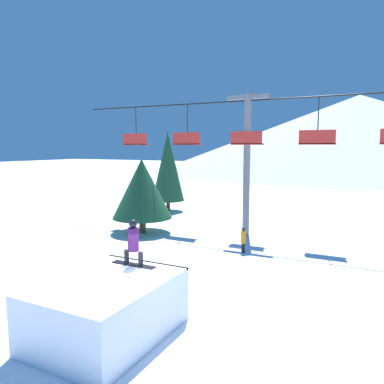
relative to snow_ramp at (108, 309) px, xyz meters
name	(u,v)px	position (x,y,z in m)	size (l,w,h in m)	color
ground_plane	(153,334)	(0.99, 0.65, -0.77)	(220.00, 220.00, 0.00)	white
mountain_ridge	(358,133)	(0.99, 82.45, 7.32)	(86.05, 86.05, 16.19)	silver
snow_ramp	(108,309)	(0.00, 0.00, 0.00)	(2.84, 3.78, 1.54)	white
snowboarder	(133,243)	(-0.13, 1.36, 1.45)	(1.44, 0.32, 1.37)	black
chairlift	(247,148)	(-0.56, 12.70, 4.18)	(22.09, 0.44, 7.93)	slate
pine_tree_near	(142,189)	(-6.15, 10.52, 1.83)	(3.47, 3.47, 4.33)	#4C3823
pine_tree_far	(168,166)	(-8.58, 17.56, 2.74)	(2.52, 2.52, 6.18)	#4C3823
distant_skier	(243,239)	(0.53, 9.21, -0.11)	(0.24, 0.24, 1.23)	black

